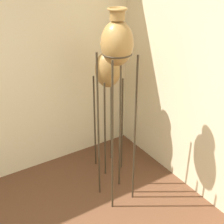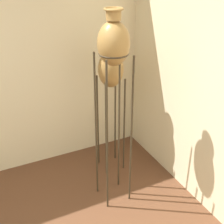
# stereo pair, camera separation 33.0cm
# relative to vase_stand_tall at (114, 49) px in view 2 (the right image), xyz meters

# --- Properties ---
(vase_stand_tall) EXTENTS (0.29, 0.29, 2.01)m
(vase_stand_tall) POSITION_rel_vase_stand_tall_xyz_m (0.00, 0.00, 0.00)
(vase_stand_tall) COLOR #382D1E
(vase_stand_tall) RESTS_ON ground_plane
(vase_stand_medium) EXTENTS (0.28, 0.28, 1.57)m
(vase_stand_medium) POSITION_rel_vase_stand_tall_xyz_m (0.21, 0.50, -0.41)
(vase_stand_medium) COLOR #382D1E
(vase_stand_medium) RESTS_ON ground_plane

